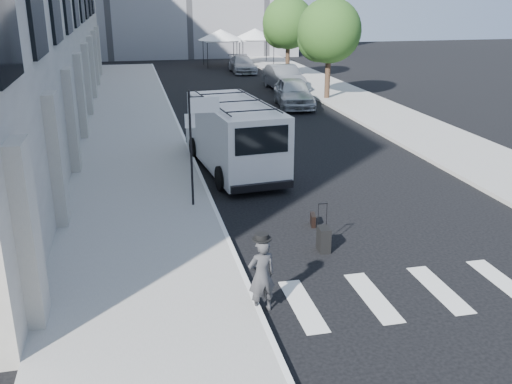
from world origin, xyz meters
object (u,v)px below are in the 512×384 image
briefcase (313,220)px  parked_car_a (294,93)px  cargo_van (233,135)px  businessman (262,276)px  suitcase (324,239)px  parked_car_b (284,78)px  parked_car_c (242,64)px

briefcase → parked_car_a: (4.42, 17.18, 0.66)m
cargo_van → parked_car_a: 12.61m
cargo_van → parked_car_a: cargo_van is taller
businessman → parked_car_a: (6.90, 21.34, 0.01)m
cargo_van → suitcase: bearing=-88.8°
cargo_van → parked_car_b: (6.65, 17.24, -0.48)m
briefcase → suitcase: size_ratio=0.36×
businessman → cargo_van: (1.28, 10.06, 0.49)m
cargo_van → briefcase: bearing=-84.3°
businessman → parked_car_c: bearing=-111.0°
parked_car_a → suitcase: bearing=-96.6°
businessman → parked_car_a: bearing=-118.2°
parked_car_a → parked_car_c: size_ratio=1.06×
businessman → cargo_van: cargo_van is taller
suitcase → briefcase: bearing=84.3°
briefcase → suitcase: suitcase is taller
parked_car_b → parked_car_a: bearing=-101.4°
parked_car_b → parked_car_c: size_ratio=1.08×
businessman → parked_car_c: (6.90, 36.44, -0.15)m
parked_car_c → businessman: bearing=-99.5°
briefcase → parked_car_c: (4.42, 32.28, 0.50)m
businessman → cargo_van: size_ratio=0.23×
suitcase → parked_car_b: bearing=80.3°
parked_car_a → briefcase: bearing=-97.1°
briefcase → cargo_van: (-1.20, 5.90, 1.13)m
suitcase → businessman: bearing=-128.5°
cargo_van → parked_car_b: 18.49m
cargo_van → parked_car_b: cargo_van is taller
briefcase → parked_car_b: size_ratio=0.09×
briefcase → businessman: bearing=-108.8°
parked_car_b → parked_car_c: 9.19m
suitcase → cargo_van: size_ratio=0.18×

